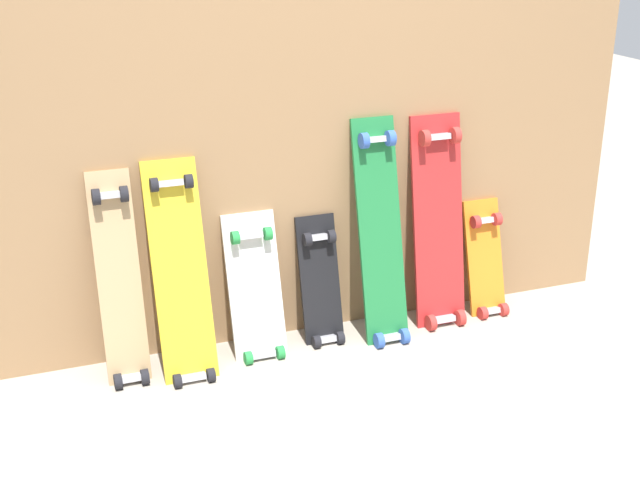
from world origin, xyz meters
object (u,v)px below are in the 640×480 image
Objects in this scene: skateboard_white at (256,295)px; skateboard_orange at (486,265)px; skateboard_natural at (120,287)px; skateboard_yellow at (181,281)px; skateboard_black at (321,288)px; skateboard_red at (439,229)px; skateboard_green at (381,240)px.

skateboard_white reaches higher than skateboard_orange.
skateboard_yellow is (0.22, -0.03, 0.01)m from skateboard_natural.
skateboard_red is (0.53, -0.01, 0.19)m from skateboard_black.
skateboard_white is 0.28m from skateboard_black.
skateboard_black is (0.58, 0.05, -0.15)m from skateboard_yellow.
skateboard_yellow reaches higher than skateboard_black.
skateboard_black is (0.28, 0.02, -0.02)m from skateboard_white.
skateboard_yellow is at bearing -8.83° from skateboard_natural.
skateboard_black is at bearing 170.45° from skateboard_green.
skateboard_red reaches higher than skateboard_yellow.
skateboard_orange is at bearing -0.37° from skateboard_black.
skateboard_green is at bearing -1.24° from skateboard_natural.
skateboard_natural is 1.35× the size of skateboard_white.
skateboard_red reaches higher than skateboard_black.
skateboard_natural is 0.54m from skateboard_white.
skateboard_yellow reaches higher than skateboard_natural.
skateboard_orange is at bearing 2.05° from skateboard_yellow.
skateboard_natural is 0.90× the size of skateboard_red.
skateboard_orange is at bearing 0.50° from skateboard_natural.
skateboard_orange is (0.24, 0.00, -0.20)m from skateboard_red.
skateboard_orange is at bearing 0.08° from skateboard_red.
skateboard_yellow is 1.50× the size of skateboard_black.
skateboard_yellow is 1.57× the size of skateboard_orange.
skateboard_black is 0.32m from skateboard_green.
skateboard_natural is at bearing -179.42° from skateboard_red.
skateboard_red is at bearing 7.27° from skateboard_green.
skateboard_orange is (1.36, 0.05, -0.16)m from skateboard_yellow.
skateboard_yellow is 0.60m from skateboard_black.
skateboard_natural is 0.82m from skateboard_black.
skateboard_green is 0.29m from skateboard_red.
skateboard_green reaches higher than skateboard_black.
skateboard_green is (0.83, 0.01, 0.05)m from skateboard_yellow.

